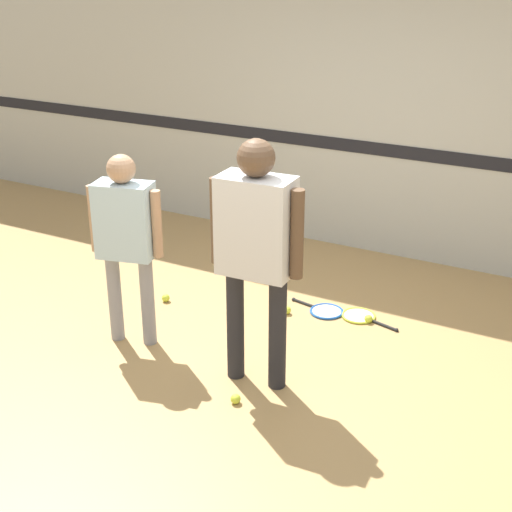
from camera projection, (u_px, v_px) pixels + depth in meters
The scene contains 10 objects.
ground_plane at pixel (250, 377), 4.92m from camera, with size 16.00×16.00×0.00m, color tan.
wall_back at pixel (389, 87), 6.39m from camera, with size 16.00×0.07×3.20m.
person_instructor at pixel (256, 239), 4.48m from camera, with size 0.64×0.29×1.69m.
person_student_left at pixel (126, 230), 5.04m from camera, with size 0.53×0.32×1.44m.
racket_spare_on_floor at pixel (361, 316), 5.72m from camera, with size 0.53×0.34×0.03m.
racket_second_spare at pixel (325, 311), 5.82m from camera, with size 0.51×0.33×0.03m.
tennis_ball_near_instructor at pixel (236, 399), 4.62m from camera, with size 0.07×0.07×0.07m, color #CCE038.
tennis_ball_by_spare_racket at pixel (368, 319), 5.64m from camera, with size 0.07×0.07×0.07m, color #CCE038.
tennis_ball_stray_left at pixel (166, 298), 5.98m from camera, with size 0.07×0.07×0.07m, color #CCE038.
tennis_ball_stray_right at pixel (287, 310), 5.77m from camera, with size 0.07×0.07×0.07m, color #CCE038.
Camera 1 is at (2.04, -3.67, 2.70)m, focal length 50.00 mm.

